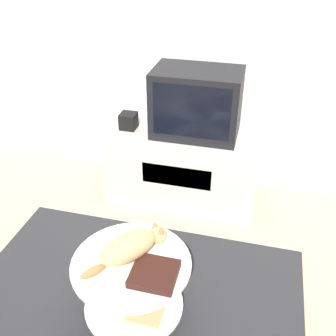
{
  "coord_description": "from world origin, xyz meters",
  "views": [
    {
      "loc": [
        0.59,
        -1.39,
        1.9
      ],
      "look_at": [
        0.09,
        0.55,
        0.63
      ],
      "focal_mm": 42.0,
      "sensor_mm": 36.0,
      "label": 1
    }
  ],
  "objects_px": {
    "tv": "(196,103)",
    "speaker": "(128,121)",
    "cat": "(131,246)",
    "dvd_box": "(154,274)"
  },
  "relations": [
    {
      "from": "tv",
      "to": "speaker",
      "type": "bearing_deg",
      "value": -175.0
    },
    {
      "from": "cat",
      "to": "speaker",
      "type": "bearing_deg",
      "value": 57.14
    },
    {
      "from": "dvd_box",
      "to": "cat",
      "type": "xyz_separation_m",
      "value": [
        -0.15,
        0.1,
        0.05
      ]
    },
    {
      "from": "tv",
      "to": "dvd_box",
      "type": "bearing_deg",
      "value": -87.68
    },
    {
      "from": "tv",
      "to": "speaker",
      "type": "relative_size",
      "value": 5.14
    },
    {
      "from": "cat",
      "to": "dvd_box",
      "type": "bearing_deg",
      "value": -86.79
    },
    {
      "from": "dvd_box",
      "to": "speaker",
      "type": "bearing_deg",
      "value": 114.21
    },
    {
      "from": "tv",
      "to": "dvd_box",
      "type": "distance_m",
      "value": 1.31
    },
    {
      "from": "speaker",
      "to": "dvd_box",
      "type": "bearing_deg",
      "value": -65.79
    },
    {
      "from": "tv",
      "to": "speaker",
      "type": "height_order",
      "value": "tv"
    }
  ]
}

